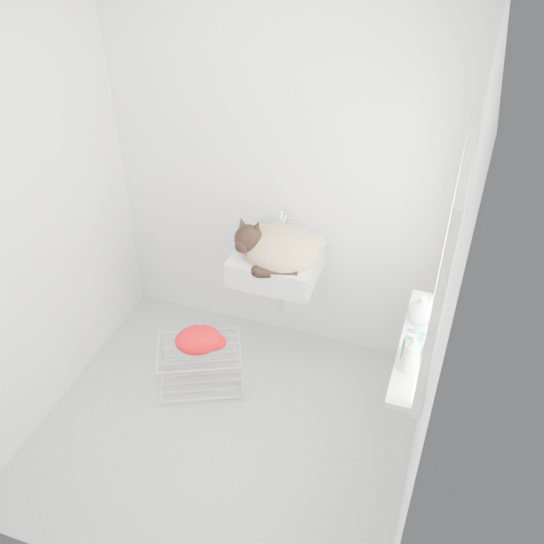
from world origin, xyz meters
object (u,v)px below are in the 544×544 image
(cat, at_px, (278,249))
(bottle_c, at_px, (419,321))
(wire_rack, at_px, (201,366))
(bottle_a, at_px, (408,370))
(bottle_b, at_px, (411,356))
(sink, at_px, (277,252))

(cat, distance_m, bottle_c, 0.97)
(wire_rack, distance_m, bottle_c, 1.47)
(bottle_a, xyz_separation_m, bottle_b, (0.00, 0.10, 0.00))
(wire_rack, bearing_deg, bottle_a, -13.54)
(cat, relative_size, bottle_a, 2.59)
(wire_rack, xyz_separation_m, bottle_c, (1.29, 0.07, 0.70))
(cat, bearing_deg, bottle_a, -37.60)
(wire_rack, height_order, bottle_a, bottle_a)
(sink, distance_m, wire_rack, 0.90)
(sink, bearing_deg, wire_rack, -131.04)
(wire_rack, relative_size, bottle_c, 2.91)
(sink, relative_size, cat, 1.04)
(sink, height_order, bottle_b, sink)
(sink, relative_size, wire_rack, 1.02)
(bottle_a, bearing_deg, wire_rack, 166.46)
(wire_rack, bearing_deg, bottle_b, -9.35)
(wire_rack, relative_size, bottle_a, 2.65)
(sink, relative_size, bottle_b, 2.62)
(sink, bearing_deg, bottle_a, -38.89)
(bottle_a, relative_size, bottle_c, 1.10)
(sink, bearing_deg, bottle_b, -34.98)
(bottle_b, bearing_deg, cat, 145.50)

